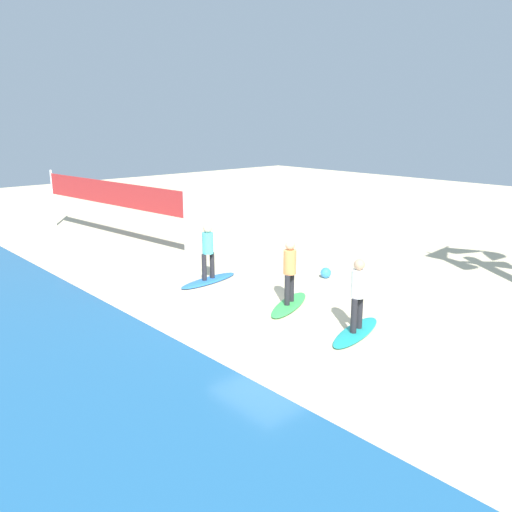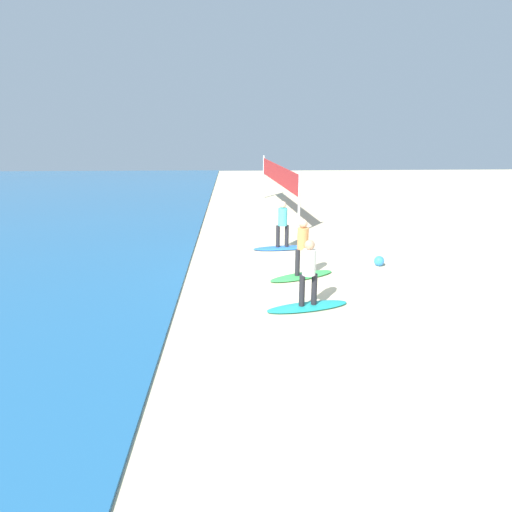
{
  "view_description": "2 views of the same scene",
  "coord_description": "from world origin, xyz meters",
  "px_view_note": "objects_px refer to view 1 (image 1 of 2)",
  "views": [
    {
      "loc": [
        -9.08,
        8.8,
        4.67
      ],
      "look_at": [
        0.52,
        0.03,
        1.27
      ],
      "focal_mm": 36.86,
      "sensor_mm": 36.0,
      "label": 1
    },
    {
      "loc": [
        -12.52,
        1.49,
        4.36
      ],
      "look_at": [
        -0.63,
        0.94,
        0.79
      ],
      "focal_mm": 31.29,
      "sensor_mm": 36.0,
      "label": 2
    }
  ],
  "objects_px": {
    "surfer_green": "(290,267)",
    "surfboard_teal": "(356,332)",
    "surfer_blue": "(208,248)",
    "volleyball_net": "(109,196)",
    "surfboard_blue": "(209,280)",
    "beach_ball": "(326,273)",
    "surfer_teal": "(358,290)",
    "surfboard_green": "(289,304)"
  },
  "relations": [
    {
      "from": "surfboard_teal",
      "to": "surfboard_green",
      "type": "xyz_separation_m",
      "value": [
        2.26,
        -0.19,
        0.0
      ]
    },
    {
      "from": "volleyball_net",
      "to": "surfboard_green",
      "type": "bearing_deg",
      "value": 178.68
    },
    {
      "from": "surfer_teal",
      "to": "volleyball_net",
      "type": "bearing_deg",
      "value": -1.95
    },
    {
      "from": "surfboard_green",
      "to": "beach_ball",
      "type": "distance_m",
      "value": 2.78
    },
    {
      "from": "surfer_teal",
      "to": "surfboard_green",
      "type": "distance_m",
      "value": 2.48
    },
    {
      "from": "surfer_teal",
      "to": "beach_ball",
      "type": "distance_m",
      "value": 4.37
    },
    {
      "from": "surfer_green",
      "to": "surfboard_teal",
      "type": "bearing_deg",
      "value": 175.27
    },
    {
      "from": "surfer_teal",
      "to": "surfboard_blue",
      "type": "distance_m",
      "value": 5.41
    },
    {
      "from": "surfboard_green",
      "to": "surfer_blue",
      "type": "height_order",
      "value": "surfer_blue"
    },
    {
      "from": "surfer_blue",
      "to": "beach_ball",
      "type": "relative_size",
      "value": 5.1
    },
    {
      "from": "surfboard_teal",
      "to": "volleyball_net",
      "type": "bearing_deg",
      "value": -106.15
    },
    {
      "from": "surfer_green",
      "to": "surfer_blue",
      "type": "distance_m",
      "value": 3.07
    },
    {
      "from": "surfboard_blue",
      "to": "beach_ball",
      "type": "bearing_deg",
      "value": 137.24
    },
    {
      "from": "surfboard_teal",
      "to": "surfer_green",
      "type": "bearing_deg",
      "value": -108.93
    },
    {
      "from": "surfer_teal",
      "to": "surfer_blue",
      "type": "relative_size",
      "value": 1.0
    },
    {
      "from": "surfboard_green",
      "to": "surfer_blue",
      "type": "bearing_deg",
      "value": -109.45
    },
    {
      "from": "surfboard_teal",
      "to": "surfer_teal",
      "type": "relative_size",
      "value": 1.28
    },
    {
      "from": "surfboard_teal",
      "to": "surfboard_green",
      "type": "height_order",
      "value": "same"
    },
    {
      "from": "surfer_teal",
      "to": "surfboard_green",
      "type": "height_order",
      "value": "surfer_teal"
    },
    {
      "from": "surfer_green",
      "to": "volleyball_net",
      "type": "height_order",
      "value": "volleyball_net"
    },
    {
      "from": "surfboard_blue",
      "to": "surfer_blue",
      "type": "distance_m",
      "value": 0.99
    },
    {
      "from": "surfboard_blue",
      "to": "surfer_blue",
      "type": "height_order",
      "value": "surfer_blue"
    },
    {
      "from": "surfer_blue",
      "to": "beach_ball",
      "type": "height_order",
      "value": "surfer_blue"
    },
    {
      "from": "surfer_green",
      "to": "surfer_blue",
      "type": "relative_size",
      "value": 1.0
    },
    {
      "from": "surfer_teal",
      "to": "volleyball_net",
      "type": "height_order",
      "value": "volleyball_net"
    },
    {
      "from": "surfboard_green",
      "to": "beach_ball",
      "type": "xyz_separation_m",
      "value": [
        0.98,
        -2.6,
        0.12
      ]
    },
    {
      "from": "surfer_green",
      "to": "surfer_blue",
      "type": "xyz_separation_m",
      "value": [
        3.06,
        0.26,
        0.0
      ]
    },
    {
      "from": "surfboard_blue",
      "to": "volleyball_net",
      "type": "relative_size",
      "value": 0.23
    },
    {
      "from": "surfboard_teal",
      "to": "beach_ball",
      "type": "relative_size",
      "value": 6.52
    },
    {
      "from": "surfer_green",
      "to": "volleyball_net",
      "type": "relative_size",
      "value": 0.18
    },
    {
      "from": "surfer_blue",
      "to": "volleyball_net",
      "type": "relative_size",
      "value": 0.18
    },
    {
      "from": "surfer_blue",
      "to": "beach_ball",
      "type": "bearing_deg",
      "value": -125.93
    },
    {
      "from": "surfboard_green",
      "to": "surfboard_teal",
      "type": "bearing_deg",
      "value": 60.93
    },
    {
      "from": "volleyball_net",
      "to": "surfboard_blue",
      "type": "bearing_deg",
      "value": 175.94
    },
    {
      "from": "surfboard_teal",
      "to": "surfer_teal",
      "type": "height_order",
      "value": "surfer_teal"
    },
    {
      "from": "surfboard_teal",
      "to": "volleyball_net",
      "type": "xyz_separation_m",
      "value": [
        12.25,
        -0.42,
        1.74
      ]
    },
    {
      "from": "surfboard_blue",
      "to": "surfer_blue",
      "type": "xyz_separation_m",
      "value": [
        0.0,
        0.0,
        0.99
      ]
    },
    {
      "from": "surfer_blue",
      "to": "surfer_green",
      "type": "bearing_deg",
      "value": -175.11
    },
    {
      "from": "beach_ball",
      "to": "surfboard_green",
      "type": "bearing_deg",
      "value": 110.67
    },
    {
      "from": "surfboard_teal",
      "to": "surfboard_blue",
      "type": "distance_m",
      "value": 5.32
    },
    {
      "from": "surfer_blue",
      "to": "volleyball_net",
      "type": "bearing_deg",
      "value": -4.06
    },
    {
      "from": "surfboard_green",
      "to": "surfer_green",
      "type": "xyz_separation_m",
      "value": [
        0.0,
        -0.0,
        0.99
      ]
    }
  ]
}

